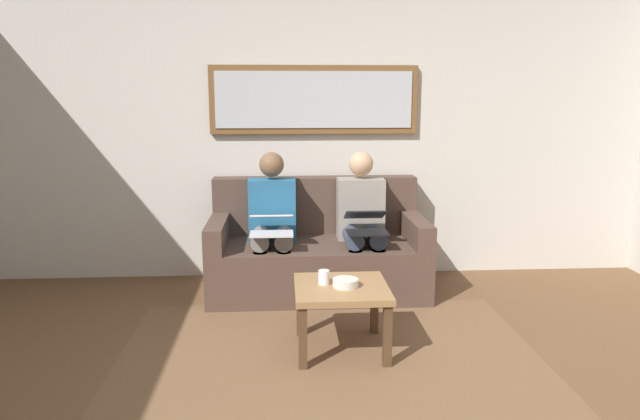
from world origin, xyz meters
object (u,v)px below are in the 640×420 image
Objects in this scene: cup at (324,277)px; person_right at (272,219)px; coffee_table at (341,296)px; laptop_silver at (272,224)px; framed_mirror at (314,100)px; laptop_black at (366,222)px; couch at (317,252)px; bowl at (345,283)px; person_left at (362,218)px.

person_right reaches higher than cup.
laptop_silver reaches higher than coffee_table.
framed_mirror is 4.82× the size of laptop_black.
couch is 1.25m from bowl.
laptop_black is 0.73m from laptop_silver.
framed_mirror reaches higher than couch.
person_right reaches higher than laptop_black.
laptop_black is at bearing -106.98° from coffee_table.
coffee_table is 1.04m from laptop_silver.
couch is at bearing -169.40° from person_right.
person_right is (0.47, -1.17, 0.16)m from bowl.
couch is at bearing -86.11° from coffee_table.
framed_mirror is 2.00m from coffee_table.
coffee_table is 1.26m from person_right.
coffee_table is 6.45× the size of cup.
laptop_silver is at bearing 90.00° from person_right.
coffee_table is at bearing 160.78° from cup.
couch is 1.52× the size of person_right.
person_left is (-0.36, 0.07, 0.29)m from couch.
laptop_black is (-0.28, -0.92, 0.27)m from coffee_table.
laptop_black reaches higher than laptop_silver.
person_left is (-0.26, -1.17, 0.16)m from bowl.
laptop_black is at bearing 117.73° from framed_mirror.
laptop_black is at bearing -105.32° from bowl.
person_left is 0.73m from person_right.
framed_mirror is 3.05× the size of coffee_table.
bowl is 0.44× the size of laptop_black.
couch is at bearing -139.08° from laptop_silver.
bowl is at bearing 77.63° from person_left.
framed_mirror reaches higher than laptop_silver.
framed_mirror is 1.22m from laptop_silver.
coffee_table is 1.70× the size of laptop_silver.
person_right is (0.45, -1.15, 0.25)m from coffee_table.
person_left is 0.77m from laptop_silver.
cup is at bearing 66.23° from laptop_black.
couch is 1.52× the size of person_left.
couch reaches higher than laptop_black.
person_left reaches higher than bowl.
coffee_table is at bearing 116.26° from laptop_silver.
bowl is 1.27m from person_right.
person_right is at bearing 10.60° from couch.
couch is at bearing -85.09° from bowl.
cup is 0.24× the size of laptop_black.
coffee_table is at bearing 76.31° from person_left.
laptop_silver is (0.73, 0.25, 0.02)m from person_left.
laptop_black is at bearing -113.77° from cup.
person_right is (0.73, 0.00, 0.00)m from person_left.
couch is 0.57m from laptop_silver.
person_right is 0.25m from laptop_silver.
person_right is (0.36, 0.46, -0.94)m from framed_mirror.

